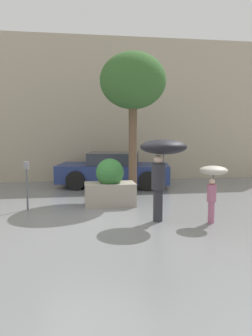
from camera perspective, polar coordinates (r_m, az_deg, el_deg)
name	(u,v)px	position (r m, az deg, el deg)	size (l,w,h in m)	color
ground_plane	(95,221)	(7.81, -5.49, -9.11)	(40.00, 40.00, 0.00)	slate
building_facade	(85,109)	(14.05, -7.13, 10.09)	(18.00, 0.30, 6.00)	#B7A88E
planter_box	(110,185)	(9.23, -2.82, -3.03)	(1.40, 0.78, 1.33)	#9E9384
person_adult	(162,155)	(7.57, 6.35, 2.31)	(1.08, 1.08, 1.90)	#2D2D33
person_child	(213,178)	(7.70, 14.91, -1.66)	(0.64, 0.64, 1.30)	#B76684
parked_car_near	(114,170)	(12.45, -2.15, -0.40)	(4.43, 2.66, 1.29)	navy
street_tree	(133,83)	(10.64, 1.21, 14.65)	(2.09, 2.09, 4.56)	brown
parking_meter	(27,175)	(9.05, -16.92, -1.22)	(0.14, 0.14, 1.29)	#595B60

